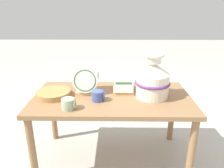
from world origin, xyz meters
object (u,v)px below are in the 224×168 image
Objects in this scene: ceramic_vase at (153,79)px; dish_rack_square_plates at (123,85)px; mug_cobalt_glaze at (98,96)px; wicker_charger_stack at (53,94)px; dish_rack_round_plates at (86,81)px; mug_sage_glaze at (69,104)px.

dish_rack_square_plates is (-0.23, 0.10, -0.09)m from ceramic_vase.
ceramic_vase reaches higher than mug_cobalt_glaze.
wicker_charger_stack is (-0.59, -0.11, -0.04)m from dish_rack_square_plates.
dish_rack_round_plates is 2.25× the size of mug_cobalt_glaze.
ceramic_vase is 1.54× the size of dish_rack_round_plates.
wicker_charger_stack is 2.69× the size of mug_cobalt_glaze.
wicker_charger_stack is at bearing 126.91° from mug_sage_glaze.
mug_sage_glaze is 0.26m from mug_cobalt_glaze.
dish_rack_round_plates is 0.34m from mug_sage_glaze.
dish_rack_round_plates is 0.21m from mug_cobalt_glaze.
dish_rack_round_plates is at bearing 74.58° from mug_sage_glaze.
mug_sage_glaze is (-0.09, -0.32, -0.06)m from dish_rack_round_plates.
mug_cobalt_glaze is (-0.44, -0.09, -0.11)m from ceramic_vase.
dish_rack_round_plates is 0.29m from wicker_charger_stack.
ceramic_vase is at bearing 20.26° from mug_sage_glaze.
ceramic_vase is 0.83m from wicker_charger_stack.
wicker_charger_stack is at bearing -169.83° from dish_rack_square_plates.
mug_cobalt_glaze is at bearing 36.56° from mug_sage_glaze.
dish_rack_round_plates is 0.32m from dish_rack_square_plates.
ceramic_vase is 0.46m from mug_cobalt_glaze.
wicker_charger_stack is at bearing -161.51° from dish_rack_round_plates.
mug_sage_glaze reaches higher than wicker_charger_stack.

